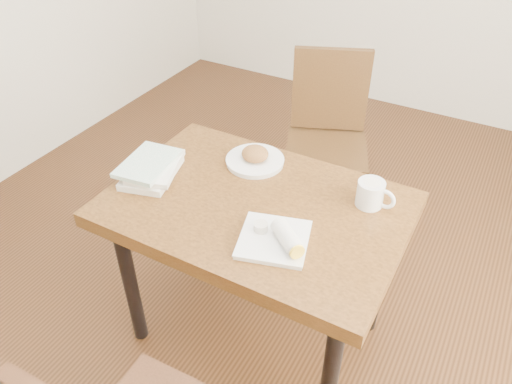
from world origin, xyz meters
The scene contains 7 objects.
ground centered at (0.00, 0.00, -0.01)m, with size 4.00×5.00×0.01m, color #472814.
table centered at (0.00, 0.00, 0.66)m, with size 1.09×0.75×0.75m.
chair_far centered at (-0.09, 0.95, 0.55)m, with size 0.55×0.55×0.95m.
plate_scone centered at (-0.13, 0.23, 0.77)m, with size 0.24×0.24×0.08m.
coffee_mug centered at (0.37, 0.19, 0.80)m, with size 0.15×0.10×0.10m.
plate_burrito centered at (0.17, -0.16, 0.77)m, with size 0.28×0.28×0.08m.
book_stack centered at (-0.44, -0.05, 0.78)m, with size 0.26×0.31×0.07m.
Camera 1 is at (0.70, -1.26, 1.90)m, focal length 35.00 mm.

